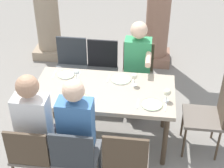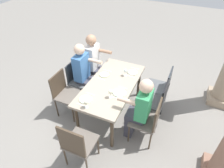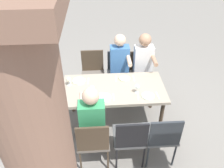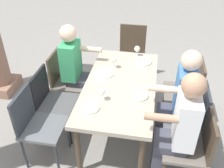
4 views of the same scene
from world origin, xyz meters
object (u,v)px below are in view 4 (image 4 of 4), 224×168
object	(u,v)px
chair_east_south	(188,89)
plate_0	(90,107)
chair_west_north	(36,123)
wine_glass_0	(102,92)
diner_man_white	(76,68)
chair_mid_south	(190,115)
chair_head_east	(132,52)
chair_mid_north	(51,99)
diner_woman_green	(178,101)
plate_2	(104,73)
diner_guest_third	(178,128)
plate_1	(139,95)
chair_east_north	(65,78)
plate_3	(143,62)
chair_west_south	(193,145)
dining_table	(120,89)
wine_glass_2	(114,60)
wine_glass_3	(137,49)

from	to	relation	value
chair_east_south	plate_0	xyz separation A→B (m)	(-0.84, 1.08, 0.23)
chair_west_north	wine_glass_0	size ratio (longest dim) A/B	5.99
chair_east_south	diner_man_white	distance (m)	1.49
chair_mid_south	chair_head_east	world-z (taller)	chair_head_east
wine_glass_0	chair_head_east	bearing A→B (deg)	-5.27
chair_mid_north	diner_woman_green	size ratio (longest dim) A/B	0.68
chair_west_north	plate_2	world-z (taller)	chair_west_north
diner_guest_third	plate_1	world-z (taller)	diner_guest_third
diner_man_white	plate_0	size ratio (longest dim) A/B	6.23
chair_mid_north	plate_0	bearing A→B (deg)	-120.23
chair_east_north	diner_woman_green	size ratio (longest dim) A/B	0.67
plate_3	chair_east_south	bearing A→B (deg)	-109.30
chair_head_east	diner_guest_third	distance (m)	1.95
chair_west_north	chair_head_east	xyz separation A→B (m)	(1.83, -0.83, 0.01)
chair_east_south	diner_guest_third	xyz separation A→B (m)	(-0.94, 0.19, 0.19)
chair_west_south	diner_guest_third	distance (m)	0.28
chair_east_north	plate_2	distance (m)	0.67
diner_man_white	plate_3	bearing A→B (deg)	-76.38
plate_0	wine_glass_0	xyz separation A→B (m)	(0.16, -0.10, 0.10)
dining_table	chair_head_east	bearing A→B (deg)	0.00
chair_west_south	chair_mid_north	bearing A→B (deg)	75.31
chair_east_north	wine_glass_2	world-z (taller)	wine_glass_2
chair_mid_south	chair_east_north	world-z (taller)	same
dining_table	chair_mid_south	distance (m)	0.86
diner_woman_green	plate_2	xyz separation A→B (m)	(0.33, 0.90, 0.05)
chair_west_north	diner_woman_green	bearing A→B (deg)	-73.84
dining_table	chair_west_south	xyz separation A→B (m)	(-0.59, -0.83, -0.17)
chair_west_south	diner_guest_third	xyz separation A→B (m)	(-0.00, 0.18, 0.22)
dining_table	plate_2	distance (m)	0.30
chair_west_south	chair_head_east	world-z (taller)	chair_head_east
chair_west_south	plate_0	world-z (taller)	chair_west_south
chair_east_north	wine_glass_0	xyz separation A→B (m)	(-0.68, -0.69, 0.35)
dining_table	chair_mid_north	bearing A→B (deg)	100.84
chair_mid_north	wine_glass_3	world-z (taller)	wine_glass_3
chair_east_south	chair_head_east	distance (m)	1.22
wine_glass_0	diner_woman_green	bearing A→B (deg)	-77.32
chair_west_north	plate_0	world-z (taller)	chair_west_north
chair_head_east	wine_glass_0	size ratio (longest dim) A/B	6.26
chair_head_east	wine_glass_0	distance (m)	1.62
chair_mid_south	diner_woman_green	world-z (taller)	diner_woman_green
dining_table	wine_glass_0	distance (m)	0.42
dining_table	plate_1	xyz separation A→B (m)	(-0.20, -0.24, 0.08)
plate_0	plate_2	bearing A→B (deg)	-0.88
chair_west_south	wine_glass_3	distance (m)	1.53
chair_head_east	chair_east_north	bearing A→B (deg)	137.05
chair_west_south	chair_east_south	world-z (taller)	chair_east_south
chair_mid_north	diner_woman_green	distance (m)	1.50
diner_man_white	plate_3	distance (m)	0.90
dining_table	chair_mid_north	xyz separation A→B (m)	(-0.16, 0.83, -0.15)
plate_1	plate_0	bearing A→B (deg)	121.51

